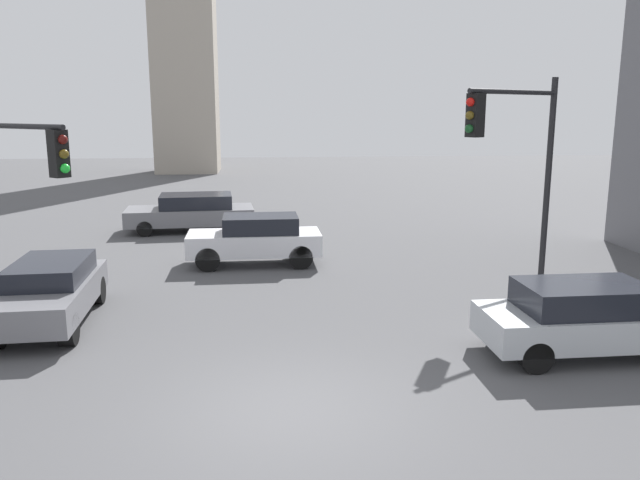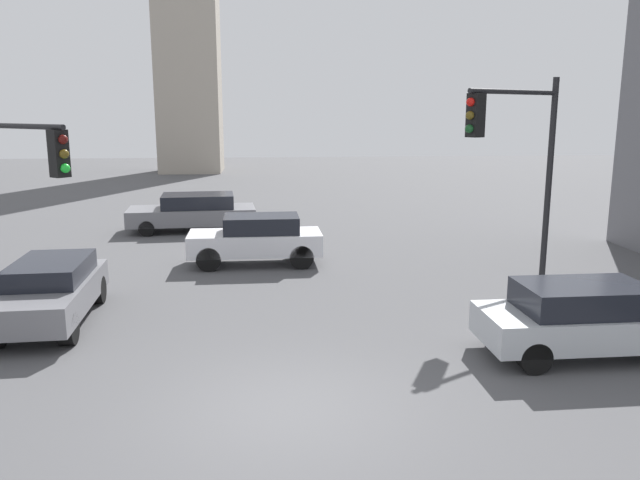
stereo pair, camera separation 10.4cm
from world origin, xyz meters
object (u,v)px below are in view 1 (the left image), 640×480
(car_4, at_px, (50,291))
(car_1, at_px, (192,212))
(car_0, at_px, (256,239))
(traffic_light_0, at_px, (515,143))
(traffic_light_1, at_px, (22,171))
(car_3, at_px, (589,318))

(car_4, bearing_deg, car_1, 167.04)
(car_0, bearing_deg, traffic_light_0, 153.07)
(car_0, distance_m, car_4, 6.56)
(traffic_light_1, distance_m, car_1, 9.93)
(car_1, distance_m, car_3, 15.94)
(car_1, bearing_deg, traffic_light_1, 69.12)
(traffic_light_0, distance_m, car_1, 12.91)
(traffic_light_1, height_order, car_1, traffic_light_1)
(car_0, height_order, car_4, car_0)
(car_0, distance_m, car_1, 6.18)
(traffic_light_0, relative_size, car_3, 1.29)
(traffic_light_0, height_order, traffic_light_1, traffic_light_0)
(car_3, bearing_deg, car_0, 128.29)
(traffic_light_1, relative_size, car_4, 1.09)
(car_3, height_order, car_4, car_3)
(car_1, bearing_deg, traffic_light_0, 130.96)
(car_0, xyz_separation_m, car_3, (6.25, -7.68, -0.06))
(traffic_light_0, bearing_deg, car_0, -57.09)
(car_1, bearing_deg, car_3, 118.75)
(traffic_light_1, height_order, car_4, traffic_light_1)
(car_4, bearing_deg, car_3, 72.49)
(traffic_light_0, bearing_deg, car_4, -21.88)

